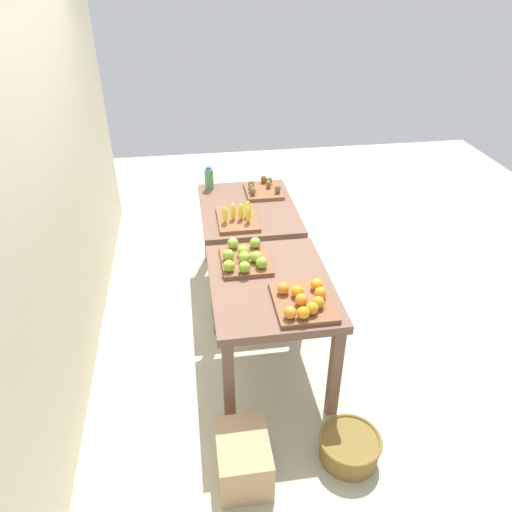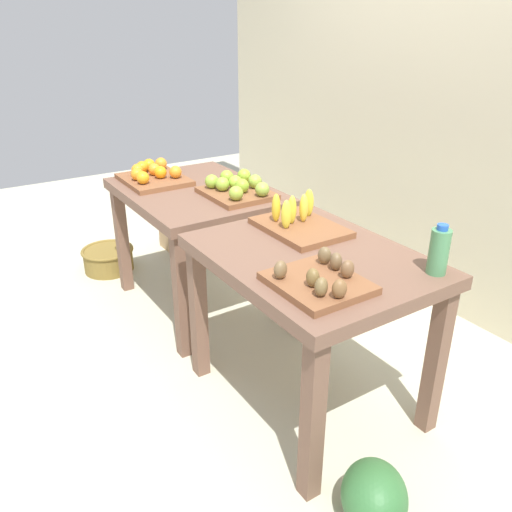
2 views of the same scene
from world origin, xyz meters
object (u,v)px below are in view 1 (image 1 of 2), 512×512
at_px(wicker_basket, 349,447).
at_px(cardboard_produce_box, 243,459).
at_px(orange_bin, 304,301).
at_px(kiwi_bin, 263,190).
at_px(display_table_left, 271,296).
at_px(water_bottle, 209,179).
at_px(banana_crate, 238,217).
at_px(display_table_right, 248,219).
at_px(apple_bin, 245,258).
at_px(watermelon_pile, 262,226).

xyz_separation_m(wicker_basket, cardboard_produce_box, (-0.02, 0.65, 0.06)).
xyz_separation_m(orange_bin, kiwi_bin, (1.66, -0.02, -0.01)).
bearing_deg(orange_bin, wicker_basket, -159.77).
height_order(display_table_left, water_bottle, water_bottle).
bearing_deg(banana_crate, kiwi_bin, -29.39).
distance_m(display_table_left, display_table_right, 1.12).
distance_m(kiwi_bin, wicker_basket, 2.32).
bearing_deg(display_table_right, cardboard_produce_box, 171.29).
bearing_deg(banana_crate, apple_bin, 177.57).
height_order(watermelon_pile, wicker_basket, watermelon_pile).
xyz_separation_m(banana_crate, wicker_basket, (-1.68, -0.47, -0.73)).
bearing_deg(display_table_left, kiwi_bin, -7.14).
bearing_deg(watermelon_pile, water_bottle, 127.24).
distance_m(display_table_right, kiwi_bin, 0.34).
distance_m(display_table_left, kiwi_bin, 1.40).
relative_size(display_table_right, orange_bin, 2.36).
distance_m(display_table_left, water_bottle, 1.58).
distance_m(kiwi_bin, watermelon_pile, 0.91).
bearing_deg(banana_crate, water_bottle, 15.11).
bearing_deg(kiwi_bin, cardboard_produce_box, 167.97).
height_order(water_bottle, cardboard_produce_box, water_bottle).
bearing_deg(wicker_basket, display_table_right, 10.25).
xyz_separation_m(kiwi_bin, watermelon_pile, (0.58, -0.08, -0.70)).
height_order(orange_bin, banana_crate, banana_crate).
bearing_deg(water_bottle, kiwi_bin, -108.88).
distance_m(orange_bin, apple_bin, 0.61).
xyz_separation_m(display_table_left, apple_bin, (0.25, 0.14, 0.16)).
bearing_deg(apple_bin, banana_crate, -2.43).
height_order(display_table_left, cardboard_produce_box, display_table_left).
height_order(apple_bin, banana_crate, banana_crate).
relative_size(display_table_right, wicker_basket, 2.74).
bearing_deg(cardboard_produce_box, watermelon_pile, -11.24).
bearing_deg(kiwi_bin, orange_bin, 179.36).
xyz_separation_m(banana_crate, watermelon_pile, (1.09, -0.37, -0.70)).
distance_m(kiwi_bin, cardboard_produce_box, 2.36).
bearing_deg(watermelon_pile, wicker_basket, -178.06).
bearing_deg(orange_bin, apple_bin, 29.27).
bearing_deg(cardboard_produce_box, wicker_basket, -87.93).
xyz_separation_m(display_table_left, wicker_basket, (-0.82, -0.35, -0.58)).
relative_size(banana_crate, water_bottle, 2.11).
distance_m(orange_bin, kiwi_bin, 1.66).
height_order(banana_crate, cardboard_produce_box, banana_crate).
relative_size(display_table_left, cardboard_produce_box, 2.60).
relative_size(orange_bin, banana_crate, 1.00).
relative_size(display_table_right, cardboard_produce_box, 2.60).
bearing_deg(apple_bin, orange_bin, -150.73).
relative_size(orange_bin, kiwi_bin, 1.22).
bearing_deg(display_table_right, display_table_left, 180.00).
bearing_deg(display_table_left, wicker_basket, -156.77).
bearing_deg(banana_crate, orange_bin, -166.77).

